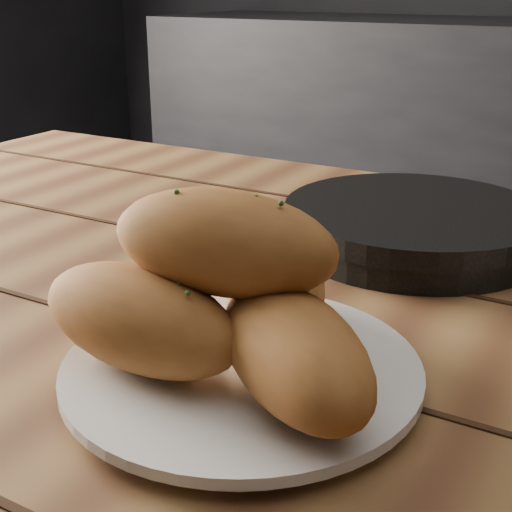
{
  "coord_description": "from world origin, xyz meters",
  "views": [
    {
      "loc": [
        0.21,
        -0.66,
        1.01
      ],
      "look_at": [
        -0.01,
        -0.27,
        0.84
      ],
      "focal_mm": 50.0,
      "sensor_mm": 36.0,
      "label": 1
    }
  ],
  "objects_px": {
    "table": "(346,413)",
    "plate": "(242,372)",
    "bread_rolls": "(231,298)",
    "skillet": "(415,226)"
  },
  "relations": [
    {
      "from": "table",
      "to": "plate",
      "type": "bearing_deg",
      "value": -102.28
    },
    {
      "from": "plate",
      "to": "skillet",
      "type": "xyz_separation_m",
      "value": [
        0.02,
        0.33,
        0.01
      ]
    },
    {
      "from": "table",
      "to": "skillet",
      "type": "relative_size",
      "value": 3.99
    },
    {
      "from": "bread_rolls",
      "to": "plate",
      "type": "bearing_deg",
      "value": 30.96
    },
    {
      "from": "plate",
      "to": "skillet",
      "type": "distance_m",
      "value": 0.33
    },
    {
      "from": "bread_rolls",
      "to": "skillet",
      "type": "height_order",
      "value": "bread_rolls"
    },
    {
      "from": "plate",
      "to": "skillet",
      "type": "height_order",
      "value": "skillet"
    },
    {
      "from": "bread_rolls",
      "to": "skillet",
      "type": "xyz_separation_m",
      "value": [
        0.02,
        0.33,
        -0.04
      ]
    },
    {
      "from": "table",
      "to": "skillet",
      "type": "height_order",
      "value": "skillet"
    },
    {
      "from": "table",
      "to": "bread_rolls",
      "type": "distance_m",
      "value": 0.21
    }
  ]
}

